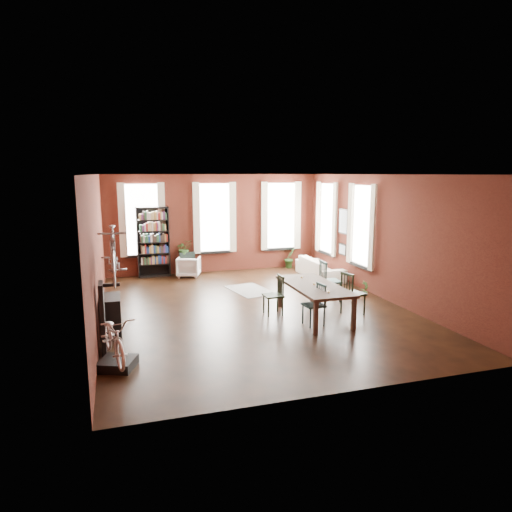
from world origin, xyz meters
name	(u,v)px	position (x,y,z in m)	size (l,w,h in m)	color
room	(256,218)	(0.25, 0.62, 2.14)	(9.00, 9.04, 3.22)	black
dining_table	(314,301)	(1.09, -1.08, 0.38)	(1.02, 2.25, 0.77)	#47362A
dining_chair_a	(314,305)	(0.88, -1.53, 0.45)	(0.41, 0.41, 0.90)	#1A3939
dining_chair_b	(273,295)	(0.29, -0.57, 0.46)	(0.42, 0.42, 0.91)	black
dining_chair_c	(353,293)	(2.06, -1.09, 0.50)	(0.46, 0.46, 0.99)	black
dining_chair_d	(330,281)	(2.07, 0.11, 0.52)	(0.48, 0.48, 1.03)	#173330
bookshelf	(153,242)	(-2.00, 4.30, 1.10)	(1.00, 0.32, 2.20)	black
white_armchair	(189,266)	(-0.97, 3.94, 0.35)	(0.68, 0.64, 0.70)	silver
cream_sofa	(320,265)	(2.95, 2.60, 0.41)	(2.08, 0.61, 0.81)	beige
striped_rug	(250,290)	(0.40, 1.70, 0.01)	(0.94, 1.51, 0.01)	black
bike_trainer	(118,364)	(-3.18, -2.61, 0.08)	(0.55, 0.55, 0.16)	black
bike_wall_rack	(103,318)	(-3.40, -1.80, 0.65)	(0.16, 0.60, 1.30)	black
console_table	(111,316)	(-3.28, -0.90, 0.40)	(0.40, 0.80, 0.80)	black
plant_stand	(184,266)	(-1.06, 4.30, 0.28)	(0.28, 0.28, 0.56)	black
plant_by_sofa	(290,263)	(2.58, 4.26, 0.16)	(0.38, 0.69, 0.31)	#295221
plant_small	(365,293)	(3.18, 0.25, 0.07)	(0.22, 0.41, 0.15)	#356227
bicycle_floor	(113,316)	(-3.21, -2.62, 0.91)	(0.52, 0.79, 1.51)	beige
bicycle_hung	(112,236)	(-3.15, -1.80, 2.13)	(0.47, 1.00, 1.66)	#A5A8AD
plant_on_stand	(184,250)	(-1.04, 4.32, 0.78)	(0.51, 0.56, 0.44)	#2D5321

